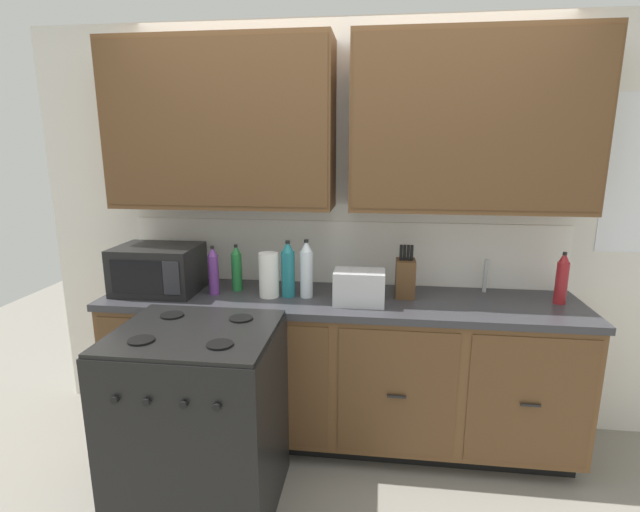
# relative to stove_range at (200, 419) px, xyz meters

# --- Properties ---
(ground_plane) EXTENTS (8.00, 8.00, 0.00)m
(ground_plane) POSITION_rel_stove_range_xyz_m (0.63, 0.33, -0.47)
(ground_plane) COLOR gray
(wall_unit) EXTENTS (3.92, 0.40, 2.50)m
(wall_unit) POSITION_rel_stove_range_xyz_m (0.63, 0.83, 1.19)
(wall_unit) COLOR white
(wall_unit) RESTS_ON ground_plane
(counter_run) EXTENTS (2.75, 0.64, 0.92)m
(counter_run) POSITION_rel_stove_range_xyz_m (0.63, 0.63, 0.00)
(counter_run) COLOR black
(counter_run) RESTS_ON ground_plane
(stove_range) EXTENTS (0.76, 0.68, 0.95)m
(stove_range) POSITION_rel_stove_range_xyz_m (0.00, 0.00, 0.00)
(stove_range) COLOR black
(stove_range) RESTS_ON ground_plane
(microwave) EXTENTS (0.48, 0.37, 0.28)m
(microwave) POSITION_rel_stove_range_xyz_m (-0.46, 0.60, 0.59)
(microwave) COLOR black
(microwave) RESTS_ON counter_run
(toaster) EXTENTS (0.28, 0.18, 0.19)m
(toaster) POSITION_rel_stove_range_xyz_m (0.75, 0.53, 0.55)
(toaster) COLOR #B7B7BC
(toaster) RESTS_ON counter_run
(knife_block) EXTENTS (0.11, 0.14, 0.31)m
(knife_block) POSITION_rel_stove_range_xyz_m (1.01, 0.69, 0.57)
(knife_block) COLOR #52361E
(knife_block) RESTS_ON counter_run
(sink_faucet) EXTENTS (0.02, 0.02, 0.20)m
(sink_faucet) POSITION_rel_stove_range_xyz_m (1.49, 0.84, 0.55)
(sink_faucet) COLOR #B2B5BA
(sink_faucet) RESTS_ON counter_run
(paper_towel_roll) EXTENTS (0.12, 0.12, 0.26)m
(paper_towel_roll) POSITION_rel_stove_range_xyz_m (0.22, 0.59, 0.58)
(paper_towel_roll) COLOR white
(paper_towel_roll) RESTS_ON counter_run
(bottle_clear) EXTENTS (0.07, 0.07, 0.34)m
(bottle_clear) POSITION_rel_stove_range_xyz_m (0.44, 0.61, 0.62)
(bottle_clear) COLOR silver
(bottle_clear) RESTS_ON counter_run
(bottle_green) EXTENTS (0.06, 0.06, 0.28)m
(bottle_green) POSITION_rel_stove_range_xyz_m (0.00, 0.69, 0.59)
(bottle_green) COLOR #237A38
(bottle_green) RESTS_ON counter_run
(bottle_red) EXTENTS (0.07, 0.07, 0.29)m
(bottle_red) POSITION_rel_stove_range_xyz_m (1.86, 0.67, 0.60)
(bottle_red) COLOR maroon
(bottle_red) RESTS_ON counter_run
(bottle_violet) EXTENTS (0.06, 0.06, 0.29)m
(bottle_violet) POSITION_rel_stove_range_xyz_m (-0.11, 0.60, 0.59)
(bottle_violet) COLOR #663384
(bottle_violet) RESTS_ON counter_run
(bottle_teal) EXTENTS (0.08, 0.08, 0.33)m
(bottle_teal) POSITION_rel_stove_range_xyz_m (0.33, 0.61, 0.61)
(bottle_teal) COLOR #1E707A
(bottle_teal) RESTS_ON counter_run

